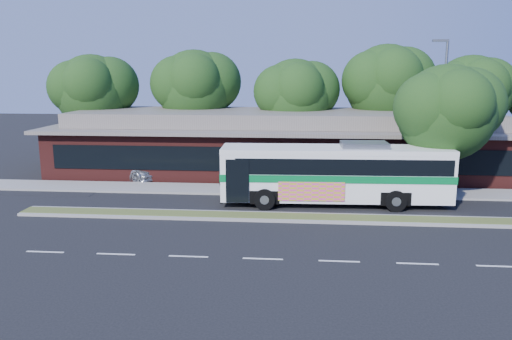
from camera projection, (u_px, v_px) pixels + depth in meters
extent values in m
plane|color=black|center=(270.00, 222.00, 24.66)|extent=(120.00, 120.00, 0.00)
cube|color=#475524|center=(271.00, 217.00, 25.23)|extent=(26.00, 1.10, 0.15)
cube|color=gray|center=(276.00, 190.00, 30.90)|extent=(44.00, 2.60, 0.12)
cube|color=black|center=(29.00, 174.00, 35.94)|extent=(14.00, 12.00, 0.01)
cube|color=#531D1A|center=(280.00, 149.00, 37.05)|extent=(32.00, 10.00, 3.20)
cube|color=#6F655E|center=(281.00, 126.00, 36.71)|extent=(33.20, 11.20, 0.24)
cube|color=#6F655E|center=(281.00, 118.00, 36.59)|extent=(30.00, 8.00, 1.00)
cube|color=black|center=(277.00, 160.00, 32.12)|extent=(30.00, 0.06, 1.60)
cylinder|color=slate|center=(442.00, 121.00, 28.84)|extent=(0.16, 0.16, 9.00)
cube|color=slate|center=(441.00, 41.00, 27.99)|extent=(0.90, 0.18, 0.14)
cylinder|color=black|center=(95.00, 138.00, 40.19)|extent=(0.44, 0.44, 3.99)
sphere|color=#153F17|center=(93.00, 91.00, 39.46)|extent=(5.80, 5.80, 5.80)
sphere|color=#153F17|center=(110.00, 85.00, 39.68)|extent=(4.52, 4.52, 4.52)
cylinder|color=black|center=(196.00, 136.00, 40.47)|extent=(0.44, 0.44, 4.20)
sphere|color=#153F17|center=(195.00, 88.00, 39.71)|extent=(6.00, 6.00, 6.00)
sphere|color=#153F17|center=(212.00, 82.00, 39.94)|extent=(4.68, 4.68, 4.68)
cylinder|color=black|center=(294.00, 142.00, 38.86)|extent=(0.44, 0.44, 3.78)
sphere|color=#153F17|center=(295.00, 96.00, 38.17)|extent=(5.60, 5.60, 5.60)
sphere|color=#153F17|center=(311.00, 90.00, 38.38)|extent=(4.37, 4.37, 4.37)
cylinder|color=black|center=(384.00, 137.00, 39.19)|extent=(0.44, 0.44, 4.41)
sphere|color=#153F17|center=(386.00, 85.00, 38.40)|extent=(6.20, 6.20, 6.20)
sphere|color=#153F17|center=(404.00, 78.00, 38.64)|extent=(4.84, 4.84, 4.84)
cylinder|color=black|center=(466.00, 143.00, 37.76)|extent=(0.44, 0.44, 3.86)
sphere|color=#153F17|center=(470.00, 94.00, 37.05)|extent=(5.80, 5.80, 5.80)
sphere|color=#153F17|center=(487.00, 88.00, 37.27)|extent=(4.52, 4.52, 4.52)
cube|color=white|center=(335.00, 173.00, 27.56)|extent=(12.52, 3.06, 2.86)
cube|color=black|center=(341.00, 163.00, 27.43)|extent=(11.53, 3.08, 0.86)
cube|color=white|center=(335.00, 150.00, 27.31)|extent=(12.55, 3.08, 0.27)
cube|color=#047032|center=(335.00, 174.00, 27.58)|extent=(12.59, 3.12, 0.39)
cube|color=black|center=(222.00, 166.00, 27.82)|extent=(0.14, 2.33, 1.77)
cube|color=black|center=(450.00, 162.00, 27.11)|extent=(0.13, 2.17, 1.14)
cube|color=#EF4696|center=(311.00, 192.00, 26.45)|extent=(3.53, 0.17, 1.04)
cube|color=slate|center=(364.00, 145.00, 27.17)|extent=(2.54, 1.74, 0.31)
cylinder|color=black|center=(265.00, 199.00, 26.72)|extent=(1.15, 0.41, 1.14)
cylinder|color=black|center=(266.00, 188.00, 29.27)|extent=(1.15, 0.41, 1.14)
cylinder|color=black|center=(396.00, 201.00, 26.36)|extent=(1.15, 0.41, 1.14)
cylinder|color=black|center=(386.00, 189.00, 28.91)|extent=(1.15, 0.41, 1.14)
imported|color=silver|center=(128.00, 168.00, 34.53)|extent=(5.49, 4.01, 1.48)
cylinder|color=black|center=(442.00, 171.00, 28.70)|extent=(0.44, 0.44, 3.38)
sphere|color=#153F17|center=(446.00, 113.00, 28.05)|extent=(5.44, 5.44, 5.44)
sphere|color=#153F17|center=(467.00, 105.00, 28.26)|extent=(4.24, 4.24, 4.24)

